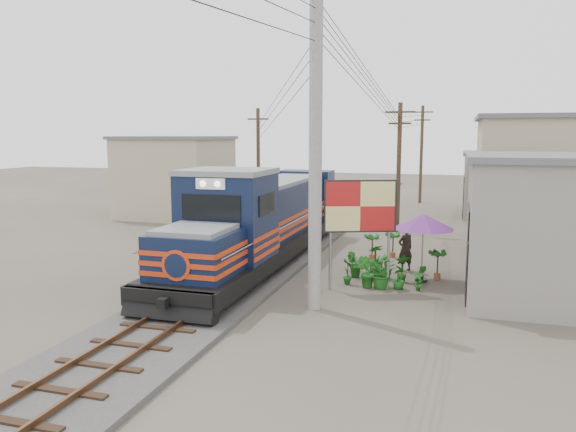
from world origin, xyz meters
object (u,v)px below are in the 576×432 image
(market_umbrella, at_px, (423,222))
(vendor, at_px, (405,248))
(billboard, at_px, (360,209))
(locomotive, at_px, (263,222))

(market_umbrella, bearing_deg, vendor, 117.24)
(vendor, bearing_deg, billboard, 25.40)
(billboard, height_order, vendor, billboard)
(locomotive, distance_m, billboard, 5.30)
(vendor, bearing_deg, market_umbrella, 75.06)
(market_umbrella, bearing_deg, locomotive, 171.66)
(locomotive, distance_m, market_umbrella, 6.54)
(market_umbrella, bearing_deg, billboard, -139.35)
(billboard, bearing_deg, locomotive, 129.34)
(locomotive, height_order, vendor, locomotive)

